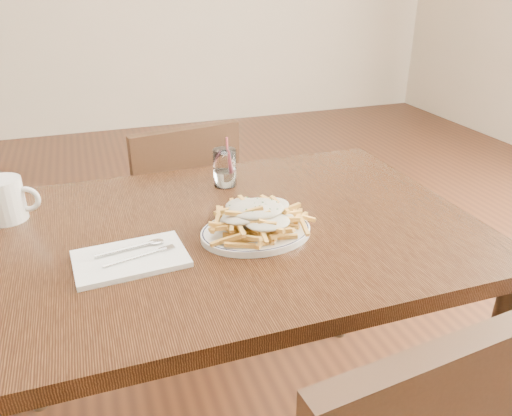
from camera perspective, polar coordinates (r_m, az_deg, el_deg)
name	(u,v)px	position (r m, az deg, el deg)	size (l,w,h in m)	color
table	(224,255)	(1.23, -3.64, -5.33)	(1.20, 0.80, 0.75)	black
chair_far	(181,215)	(1.89, -8.56, -0.82)	(0.44, 0.44, 0.83)	black
fries_plate	(256,232)	(1.14, 0.00, -2.76)	(0.29, 0.26, 0.02)	white
loaded_fries	(256,214)	(1.12, 0.00, -0.68)	(0.29, 0.27, 0.07)	gold
napkin	(130,259)	(1.08, -14.15, -5.63)	(0.23, 0.15, 0.01)	white
cutlery	(130,254)	(1.08, -14.24, -5.11)	(0.17, 0.09, 0.01)	silver
water_glass	(225,170)	(1.40, -3.57, 4.36)	(0.06, 0.06, 0.14)	white
coffee_mug	(5,200)	(1.34, -26.73, 0.85)	(0.13, 0.09, 0.10)	white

